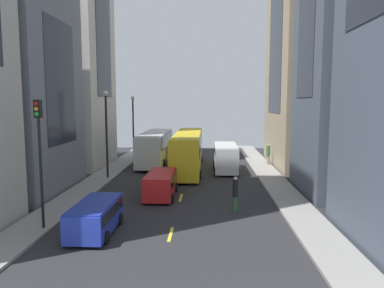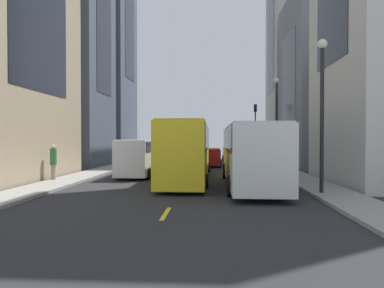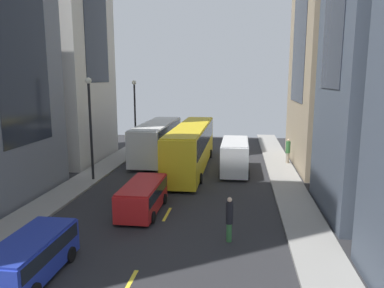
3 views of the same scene
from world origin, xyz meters
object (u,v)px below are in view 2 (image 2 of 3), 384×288
object	(u,v)px
city_bus_white	(250,150)
pedestrian_crossing_near	(165,153)
delivery_van_white	(139,155)
streetcar_yellow	(189,146)
pedestrian_waiting_curb	(53,161)
car_blue_1	(231,153)
traffic_light_near_corner	(255,122)
car_red_0	(211,156)

from	to	relation	value
city_bus_white	pedestrian_crossing_near	world-z (taller)	city_bus_white
pedestrian_crossing_near	delivery_van_white	bearing A→B (deg)	-121.60
streetcar_yellow	pedestrian_waiting_curb	size ratio (longest dim) A/B	6.63
car_blue_1	traffic_light_near_corner	bearing A→B (deg)	174.22
streetcar_yellow	car_red_0	world-z (taller)	streetcar_yellow
car_red_0	traffic_light_near_corner	distance (m)	9.35
car_red_0	traffic_light_near_corner	xyz separation A→B (m)	(-5.15, -6.90, 3.63)
delivery_van_white	car_blue_1	distance (m)	18.12
delivery_van_white	pedestrian_waiting_curb	bearing A→B (deg)	36.52
city_bus_white	delivery_van_white	world-z (taller)	city_bus_white
streetcar_yellow	car_blue_1	bearing A→B (deg)	-101.92
delivery_van_white	car_red_0	world-z (taller)	delivery_van_white
city_bus_white	car_blue_1	size ratio (longest dim) A/B	2.57
city_bus_white	pedestrian_waiting_curb	distance (m)	11.82
car_red_0	traffic_light_near_corner	bearing A→B (deg)	-126.75
car_red_0	traffic_light_near_corner	world-z (taller)	traffic_light_near_corner
car_blue_1	car_red_0	bearing A→B (deg)	71.92
car_red_0	pedestrian_waiting_curb	world-z (taller)	pedestrian_waiting_curb
streetcar_yellow	traffic_light_near_corner	xyz separation A→B (m)	(-6.51, -17.26, 2.50)
streetcar_yellow	car_red_0	size ratio (longest dim) A/B	2.98
car_blue_1	pedestrian_waiting_curb	world-z (taller)	pedestrian_waiting_curb
delivery_van_white	city_bus_white	bearing A→B (deg)	149.24
traffic_light_near_corner	car_red_0	bearing A→B (deg)	53.25
car_red_0	traffic_light_near_corner	size ratio (longest dim) A/B	0.72
delivery_van_white	car_red_0	size ratio (longest dim) A/B	1.20
delivery_van_white	pedestrian_waiting_curb	size ratio (longest dim) A/B	2.67
car_blue_1	city_bus_white	bearing A→B (deg)	89.85
car_blue_1	pedestrian_waiting_curb	size ratio (longest dim) A/B	2.05
streetcar_yellow	traffic_light_near_corner	world-z (taller)	traffic_light_near_corner
streetcar_yellow	delivery_van_white	bearing A→B (deg)	-15.10
streetcar_yellow	pedestrian_crossing_near	xyz separation A→B (m)	(3.55, -13.48, -0.99)
pedestrian_waiting_curb	traffic_light_near_corner	xyz separation A→B (m)	(-14.62, -19.64, 3.36)
streetcar_yellow	car_blue_1	xyz separation A→B (m)	(-3.70, -17.55, -1.19)
car_red_0	car_blue_1	world-z (taller)	car_red_0
city_bus_white	car_blue_1	world-z (taller)	city_bus_white
car_blue_1	delivery_van_white	bearing A→B (deg)	66.24
streetcar_yellow	city_bus_white	bearing A→B (deg)	137.53
delivery_van_white	pedestrian_crossing_near	bearing A→B (deg)	-90.18
car_blue_1	pedestrian_crossing_near	distance (m)	8.32
city_bus_white	pedestrian_crossing_near	xyz separation A→B (m)	(7.20, -16.82, -0.87)
delivery_van_white	car_red_0	distance (m)	10.63
car_blue_1	pedestrian_crossing_near	bearing A→B (deg)	29.27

